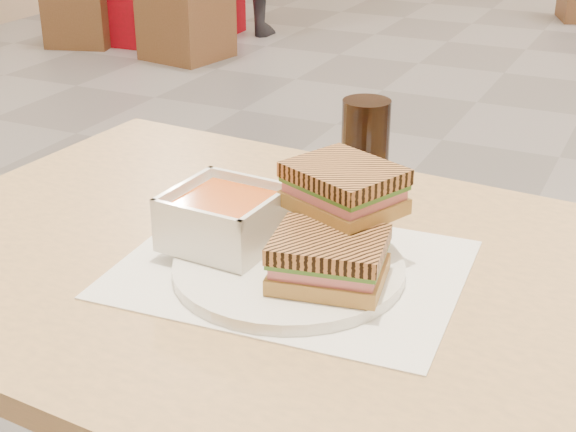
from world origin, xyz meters
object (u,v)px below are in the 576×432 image
at_px(panini_lower, 329,259).
at_px(cola_glass, 365,150).
at_px(main_table, 352,364).
at_px(soup_bowl, 225,220).
at_px(plate, 289,268).
at_px(bg_chair_0r, 186,18).
at_px(bg_chair_0l, 82,9).

relative_size(panini_lower, cola_glass, 0.97).
bearing_deg(main_table, cola_glass, 108.75).
bearing_deg(soup_bowl, panini_lower, -13.23).
bearing_deg(soup_bowl, cola_glass, 69.84).
bearing_deg(plate, bg_chair_0r, 124.00).
bearing_deg(bg_chair_0l, bg_chair_0r, -2.19).
height_order(main_table, bg_chair_0l, main_table).
distance_m(plate, bg_chair_0r, 4.16).
bearing_deg(bg_chair_0r, panini_lower, -55.49).
bearing_deg(cola_glass, plate, -89.01).
distance_m(cola_glass, bg_chair_0r, 3.96).
bearing_deg(cola_glass, panini_lower, -77.03).
distance_m(bg_chair_0l, bg_chair_0r, 0.78).
relative_size(plate, bg_chair_0r, 0.55).
distance_m(soup_bowl, cola_glass, 0.25).
bearing_deg(plate, main_table, 16.82).
distance_m(plate, soup_bowl, 0.10).
bearing_deg(main_table, bg_chair_0l, 132.70).
bearing_deg(bg_chair_0r, plate, -56.00).
distance_m(main_table, panini_lower, 0.16).
xyz_separation_m(plate, soup_bowl, (-0.09, 0.01, 0.04)).
relative_size(soup_bowl, bg_chair_0r, 0.27).
distance_m(soup_bowl, bg_chair_0l, 4.60).
distance_m(panini_lower, cola_glass, 0.28).
height_order(plate, bg_chair_0r, plate).
relative_size(soup_bowl, bg_chair_0l, 0.27).
height_order(soup_bowl, bg_chair_0r, soup_bowl).
relative_size(main_table, soup_bowl, 9.50).
xyz_separation_m(panini_lower, bg_chair_0l, (-3.15, 3.47, -0.57)).
relative_size(plate, cola_glass, 1.90).
bearing_deg(bg_chair_0r, bg_chair_0l, 177.81).
xyz_separation_m(main_table, bg_chair_0r, (-2.38, 3.40, -0.40)).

